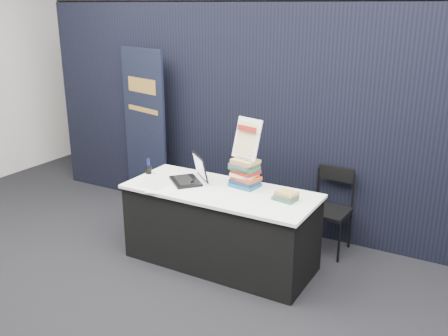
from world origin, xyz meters
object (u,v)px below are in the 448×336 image
(display_table, at_px, (220,227))
(laptop, at_px, (188,175))
(book_stack_short, at_px, (286,196))
(pullup_banner, at_px, (145,138))
(book_stack_tall, at_px, (245,173))
(info_sign, at_px, (247,139))
(stacking_chair, at_px, (330,206))

(display_table, distance_m, laptop, 0.59)
(book_stack_short, xyz_separation_m, pullup_banner, (-2.18, 0.80, 0.05))
(display_table, xyz_separation_m, laptop, (-0.39, 0.06, 0.44))
(book_stack_tall, xyz_separation_m, info_sign, (0.00, 0.03, 0.32))
(book_stack_tall, relative_size, info_sign, 0.70)
(book_stack_tall, distance_m, pullup_banner, 1.84)
(display_table, relative_size, book_stack_tall, 6.58)
(stacking_chair, bearing_deg, display_table, -132.72)
(laptop, relative_size, book_stack_short, 2.13)
(laptop, relative_size, stacking_chair, 0.55)
(display_table, height_order, stacking_chair, stacking_chair)
(book_stack_tall, relative_size, stacking_chair, 0.33)
(display_table, xyz_separation_m, pullup_banner, (-1.55, 0.87, 0.47))
(display_table, bearing_deg, pullup_banner, 150.85)
(laptop, distance_m, book_stack_short, 1.02)
(display_table, distance_m, stacking_chair, 1.13)
(pullup_banner, relative_size, stacking_chair, 2.26)
(display_table, height_order, laptop, laptop)
(book_stack_tall, xyz_separation_m, stacking_chair, (0.65, 0.59, -0.42))
(display_table, relative_size, stacking_chair, 2.14)
(laptop, xyz_separation_m, stacking_chair, (1.20, 0.73, -0.34))
(laptop, height_order, info_sign, info_sign)
(book_stack_tall, bearing_deg, display_table, -129.41)
(book_stack_tall, distance_m, info_sign, 0.32)
(book_stack_short, xyz_separation_m, stacking_chair, (0.18, 0.72, -0.32))
(info_sign, xyz_separation_m, stacking_chair, (0.65, 0.56, -0.73))
(pullup_banner, bearing_deg, book_stack_short, -4.86)
(book_stack_short, distance_m, info_sign, 0.64)
(laptop, relative_size, info_sign, 1.19)
(book_stack_short, bearing_deg, pullup_banner, 159.74)
(laptop, height_order, stacking_chair, laptop)
(pullup_banner, bearing_deg, info_sign, -5.30)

